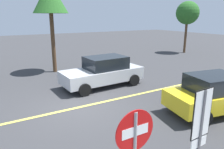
{
  "coord_description": "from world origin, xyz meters",
  "views": [
    {
      "loc": [
        -3.27,
        -8.11,
        3.8
      ],
      "look_at": [
        0.94,
        -0.97,
        1.55
      ],
      "focal_mm": 34.64,
      "sensor_mm": 36.0,
      "label": 1
    }
  ],
  "objects_px": {
    "car_yellow_approaching": "(216,94)",
    "tree_left_verge": "(188,13)",
    "speed_limit_sign": "(200,126)",
    "car_silver_near_curb": "(103,72)"
  },
  "relations": [
    {
      "from": "speed_limit_sign",
      "to": "tree_left_verge",
      "type": "height_order",
      "value": "tree_left_verge"
    },
    {
      "from": "car_silver_near_curb",
      "to": "tree_left_verge",
      "type": "relative_size",
      "value": 0.87
    },
    {
      "from": "car_yellow_approaching",
      "to": "tree_left_verge",
      "type": "xyz_separation_m",
      "value": [
        10.6,
        10.96,
        3.27
      ]
    },
    {
      "from": "tree_left_verge",
      "to": "car_silver_near_curb",
      "type": "bearing_deg",
      "value": -156.38
    },
    {
      "from": "car_silver_near_curb",
      "to": "car_yellow_approaching",
      "type": "height_order",
      "value": "car_silver_near_curb"
    },
    {
      "from": "car_silver_near_curb",
      "to": "car_yellow_approaching",
      "type": "bearing_deg",
      "value": -67.15
    },
    {
      "from": "speed_limit_sign",
      "to": "car_yellow_approaching",
      "type": "relative_size",
      "value": 0.58
    },
    {
      "from": "speed_limit_sign",
      "to": "car_yellow_approaching",
      "type": "bearing_deg",
      "value": 30.15
    },
    {
      "from": "tree_left_verge",
      "to": "car_yellow_approaching",
      "type": "bearing_deg",
      "value": -134.05
    },
    {
      "from": "speed_limit_sign",
      "to": "tree_left_verge",
      "type": "relative_size",
      "value": 0.48
    }
  ]
}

